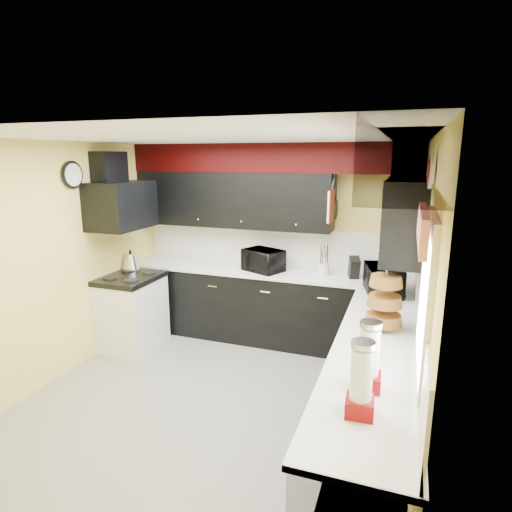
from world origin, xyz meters
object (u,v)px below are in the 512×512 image
at_px(knife_block, 354,268).
at_px(kettle, 131,261).
at_px(microwave, 384,280).
at_px(toaster_oven, 263,260).
at_px(utensil_crock, 324,269).

height_order(knife_block, kettle, knife_block).
bearing_deg(knife_block, microwave, -69.06).
distance_m(toaster_oven, microwave, 1.54).
height_order(toaster_oven, microwave, microwave).
relative_size(utensil_crock, kettle, 0.63).
bearing_deg(toaster_oven, microwave, 8.55).
bearing_deg(microwave, toaster_oven, 60.23).
bearing_deg(utensil_crock, kettle, -168.74).
xyz_separation_m(toaster_oven, microwave, (1.48, -0.43, 0.01)).
relative_size(microwave, utensil_crock, 3.67).
height_order(microwave, knife_block, microwave).
relative_size(toaster_oven, knife_block, 1.87).
relative_size(utensil_crock, knife_block, 0.57).
bearing_deg(utensil_crock, knife_block, -3.72).
bearing_deg(microwave, knife_block, 24.18).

